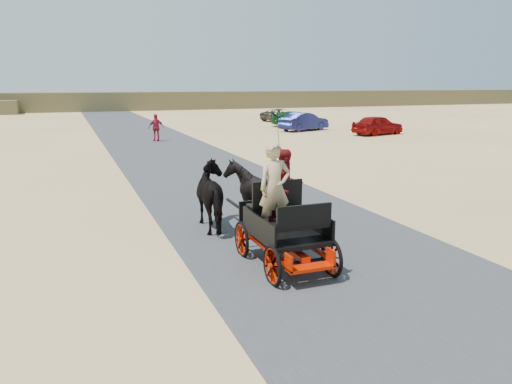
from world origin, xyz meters
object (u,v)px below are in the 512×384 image
object	(u,v)px
carriage	(284,248)
car_d	(282,115)
car_a	(378,125)
horse_right	(256,193)
car_c	(296,119)
pedestrian	(156,128)
horse_left	(216,196)
car_b	(304,122)

from	to	relation	value
carriage	car_d	distance (m)	39.02
car_a	car_d	world-z (taller)	car_a
car_a	car_d	bearing A→B (deg)	-9.57
horse_right	car_a	xyz separation A→B (m)	(16.32, 18.37, -0.15)
horse_right	car_c	distance (m)	30.23
pedestrian	car_d	distance (m)	19.18
carriage	car_d	xyz separation A→B (m)	(15.74, 35.70, 0.22)
horse_left	pedestrian	world-z (taller)	pedestrian
carriage	horse_left	bearing A→B (deg)	100.39
car_c	car_d	world-z (taller)	car_c
car_b	car_c	world-z (taller)	car_b
horse_left	car_d	xyz separation A→B (m)	(16.29, 32.70, -0.26)
car_a	car_b	distance (m)	5.84
pedestrian	car_b	size ratio (longest dim) A/B	0.41
car_a	car_d	xyz separation A→B (m)	(-1.13, 14.33, -0.11)
pedestrian	car_b	world-z (taller)	pedestrian
horse_left	car_a	distance (m)	25.32
horse_left	pedestrian	xyz separation A→B (m)	(1.99, 19.94, 0.02)
car_a	car_c	world-z (taller)	car_a
horse_right	pedestrian	size ratio (longest dim) A/B	0.98
car_a	car_b	world-z (taller)	car_b
pedestrian	car_d	world-z (taller)	pedestrian
horse_left	horse_right	bearing A→B (deg)	-180.00
carriage	car_b	size ratio (longest dim) A/B	0.57
carriage	car_a	size ratio (longest dim) A/B	0.59
car_b	car_d	bearing A→B (deg)	-34.45
horse_left	car_b	xyz separation A→B (m)	(13.88, 23.01, -0.15)
horse_left	car_b	bearing A→B (deg)	-121.11
car_c	carriage	bearing A→B (deg)	160.78
carriage	horse_right	bearing A→B (deg)	79.61
pedestrian	car_d	xyz separation A→B (m)	(14.31, 12.76, -0.28)
horse_left	car_a	bearing A→B (deg)	-133.48
horse_right	pedestrian	distance (m)	19.96
car_b	car_c	distance (m)	3.98
carriage	car_c	xyz separation A→B (m)	(14.51, 29.82, 0.26)
pedestrian	car_b	xyz separation A→B (m)	(11.90, 3.07, -0.17)
car_a	car_c	size ratio (longest dim) A/B	0.95
car_c	pedestrian	bearing A→B (deg)	124.48
pedestrian	horse_left	bearing A→B (deg)	76.17
carriage	horse_right	xyz separation A→B (m)	(0.55, 3.00, 0.49)
car_c	car_b	bearing A→B (deg)	169.59
car_d	carriage	bearing A→B (deg)	145.15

